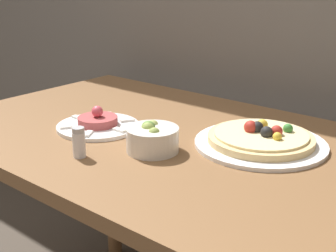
% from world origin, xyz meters
% --- Properties ---
extents(dining_table, '(1.24, 0.79, 0.79)m').
position_xyz_m(dining_table, '(0.00, 0.40, 0.68)').
color(dining_table, brown).
rests_on(dining_table, ground_plane).
extents(pizza_plate, '(0.33, 0.33, 0.06)m').
position_xyz_m(pizza_plate, '(0.25, 0.49, 0.80)').
color(pizza_plate, white).
rests_on(pizza_plate, dining_table).
extents(tartare_plate, '(0.22, 0.22, 0.06)m').
position_xyz_m(tartare_plate, '(-0.16, 0.32, 0.80)').
color(tartare_plate, white).
rests_on(tartare_plate, dining_table).
extents(small_bowl, '(0.13, 0.13, 0.07)m').
position_xyz_m(small_bowl, '(0.06, 0.29, 0.82)').
color(small_bowl, silver).
rests_on(small_bowl, dining_table).
extents(salt_shaker, '(0.03, 0.03, 0.07)m').
position_xyz_m(salt_shaker, '(-0.04, 0.15, 0.82)').
color(salt_shaker, silver).
rests_on(salt_shaker, dining_table).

